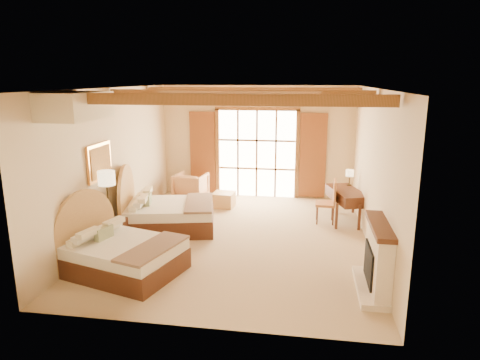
% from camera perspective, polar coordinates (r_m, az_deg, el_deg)
% --- Properties ---
extents(floor, '(7.00, 7.00, 0.00)m').
position_cam_1_polar(floor, '(9.43, -0.29, -7.69)').
color(floor, tan).
rests_on(floor, ground).
extents(wall_back, '(5.50, 0.00, 5.50)m').
position_cam_1_polar(wall_back, '(12.39, 2.29, 5.10)').
color(wall_back, beige).
rests_on(wall_back, ground).
extents(wall_left, '(0.00, 7.00, 7.00)m').
position_cam_1_polar(wall_left, '(9.79, -16.41, 2.31)').
color(wall_left, beige).
rests_on(wall_left, ground).
extents(wall_right, '(0.00, 7.00, 7.00)m').
position_cam_1_polar(wall_right, '(8.97, 17.34, 1.26)').
color(wall_right, beige).
rests_on(wall_right, ground).
extents(ceiling, '(7.00, 7.00, 0.00)m').
position_cam_1_polar(ceiling, '(8.79, -0.31, 12.15)').
color(ceiling, '#AB6231').
rests_on(ceiling, ground).
extents(ceiling_beams, '(5.39, 4.60, 0.18)m').
position_cam_1_polar(ceiling_beams, '(8.80, -0.31, 11.37)').
color(ceiling_beams, '#965C37').
rests_on(ceiling_beams, ceiling).
extents(french_doors, '(3.95, 0.08, 2.60)m').
position_cam_1_polar(french_doors, '(12.39, 2.24, 3.45)').
color(french_doors, white).
rests_on(french_doors, ground).
extents(fireplace, '(0.46, 1.40, 1.16)m').
position_cam_1_polar(fireplace, '(7.37, 17.75, -10.29)').
color(fireplace, '#F0E3C3').
rests_on(fireplace, ground).
extents(painting, '(0.06, 0.95, 0.75)m').
position_cam_1_polar(painting, '(9.08, -18.20, 2.31)').
color(painting, '#E49849').
rests_on(painting, wall_left).
extents(canopy_valance, '(0.70, 1.40, 0.45)m').
position_cam_1_polar(canopy_valance, '(7.70, -21.03, 9.23)').
color(canopy_valance, '#F3E6C1').
rests_on(canopy_valance, ceiling).
extents(bed_near, '(2.27, 1.90, 1.25)m').
position_cam_1_polar(bed_near, '(8.02, -16.10, -9.24)').
color(bed_near, '#4E2715').
rests_on(bed_near, floor).
extents(bed_far, '(2.32, 1.91, 1.33)m').
position_cam_1_polar(bed_far, '(10.00, -10.22, -4.21)').
color(bed_far, '#4E2715').
rests_on(bed_far, floor).
extents(nightstand, '(0.50, 0.50, 0.58)m').
position_cam_1_polar(nightstand, '(9.22, -16.63, -6.86)').
color(nightstand, '#4E2715').
rests_on(nightstand, floor).
extents(floor_lamp, '(0.34, 0.34, 1.60)m').
position_cam_1_polar(floor_lamp, '(8.92, -17.34, -0.37)').
color(floor_lamp, '#332914').
rests_on(floor_lamp, floor).
extents(armchair, '(0.93, 0.95, 0.78)m').
position_cam_1_polar(armchair, '(12.23, -6.57, -0.89)').
color(armchair, tan).
rests_on(armchair, floor).
extents(ottoman, '(0.59, 0.59, 0.40)m').
position_cam_1_polar(ottoman, '(11.56, -2.18, -2.63)').
color(ottoman, tan).
rests_on(ottoman, floor).
extents(desk, '(0.99, 1.54, 0.77)m').
position_cam_1_polar(desk, '(10.72, 13.92, -3.14)').
color(desk, '#4E2715').
rests_on(desk, floor).
extents(desk_chair, '(0.48, 0.48, 1.05)m').
position_cam_1_polar(desk_chair, '(10.48, 11.41, -3.86)').
color(desk_chair, '#B9683B').
rests_on(desk_chair, floor).
extents(desk_lamp, '(0.20, 0.20, 0.40)m').
position_cam_1_polar(desk_lamp, '(11.04, 14.43, 0.82)').
color(desk_lamp, '#332914').
rests_on(desk_lamp, desk).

